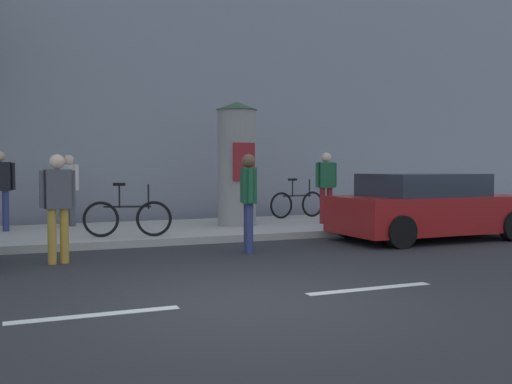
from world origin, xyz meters
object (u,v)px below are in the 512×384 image
object	(u,v)px
bicycle_leaning	(297,204)
parked_car_blue	(428,207)
pedestrian_with_bag	(248,194)
pedestrian_near_pole	(58,200)
pedestrian_tallest	(69,184)
bicycle_upright	(127,218)
pedestrian_in_red_top	(0,183)
pedestrian_in_light_jacket	(326,182)
poster_column	(237,163)

from	to	relation	value
bicycle_leaning	parked_car_blue	bearing A→B (deg)	-78.75
pedestrian_with_bag	bicycle_leaning	xyz separation A→B (m)	(3.40, 4.72, -0.53)
pedestrian_near_pole	pedestrian_tallest	xyz separation A→B (m)	(0.63, 4.66, 0.11)
bicycle_upright	parked_car_blue	xyz separation A→B (m)	(6.07, -1.78, 0.15)
pedestrian_with_bag	parked_car_blue	bearing A→B (deg)	3.91
pedestrian_with_bag	bicycle_upright	distance (m)	2.79
pedestrian_in_red_top	pedestrian_in_light_jacket	bearing A→B (deg)	-9.19
bicycle_leaning	pedestrian_with_bag	bearing A→B (deg)	-125.75
poster_column	bicycle_upright	size ratio (longest dim) A/B	1.73
pedestrian_in_red_top	bicycle_upright	bearing A→B (deg)	-41.37
pedestrian_in_red_top	bicycle_leaning	bearing A→B (deg)	4.23
pedestrian_near_pole	bicycle_upright	world-z (taller)	pedestrian_near_pole
poster_column	pedestrian_near_pole	world-z (taller)	poster_column
bicycle_upright	poster_column	bearing A→B (deg)	25.02
bicycle_leaning	pedestrian_in_red_top	bearing A→B (deg)	-175.77
pedestrian_tallest	pedestrian_near_pole	bearing A→B (deg)	-97.68
poster_column	bicycle_upright	xyz separation A→B (m)	(-2.89, -1.35, -1.12)
bicycle_upright	pedestrian_tallest	bearing A→B (deg)	107.70
pedestrian_near_pole	parked_car_blue	size ratio (longest dim) A/B	0.42
bicycle_leaning	bicycle_upright	xyz separation A→B (m)	(-5.18, -2.65, 0.00)
parked_car_blue	bicycle_upright	bearing A→B (deg)	163.64
pedestrian_in_light_jacket	pedestrian_in_red_top	bearing A→B (deg)	170.81
pedestrian_with_bag	parked_car_blue	size ratio (longest dim) A/B	0.43
bicycle_upright	pedestrian_in_red_top	bearing A→B (deg)	138.63
poster_column	pedestrian_near_pole	bearing A→B (deg)	-142.83
pedestrian_with_bag	bicycle_upright	world-z (taller)	pedestrian_with_bag
pedestrian_in_light_jacket	bicycle_leaning	bearing A→B (deg)	86.92
pedestrian_near_pole	parked_car_blue	bearing A→B (deg)	1.44
pedestrian_near_pole	bicycle_upright	bearing A→B (deg)	52.93
pedestrian_with_bag	bicycle_upright	size ratio (longest dim) A/B	1.04
pedestrian_with_bag	pedestrian_in_red_top	bearing A→B (deg)	134.98
pedestrian_with_bag	pedestrian_in_light_jacket	size ratio (longest dim) A/B	1.02
bicycle_leaning	bicycle_upright	size ratio (longest dim) A/B	1.02
bicycle_upright	parked_car_blue	size ratio (longest dim) A/B	0.41
poster_column	pedestrian_in_red_top	distance (m)	5.33
poster_column	pedestrian_tallest	bearing A→B (deg)	160.25
pedestrian_in_red_top	pedestrian_tallest	size ratio (longest dim) A/B	1.04
poster_column	parked_car_blue	distance (m)	4.56
pedestrian_with_bag	bicycle_leaning	size ratio (longest dim) A/B	1.02
pedestrian_in_red_top	poster_column	bearing A→B (deg)	-8.01
poster_column	pedestrian_with_bag	distance (m)	3.64
pedestrian_in_light_jacket	bicycle_upright	xyz separation A→B (m)	(-5.09, -0.88, -0.64)
pedestrian_with_bag	parked_car_blue	xyz separation A→B (m)	(4.28, 0.29, -0.38)
poster_column	pedestrian_in_light_jacket	size ratio (longest dim) A/B	1.69
poster_column	parked_car_blue	size ratio (longest dim) A/B	0.71
pedestrian_in_light_jacket	parked_car_blue	world-z (taller)	pedestrian_in_light_jacket
pedestrian_in_light_jacket	pedestrian_with_bag	bearing A→B (deg)	-138.20
pedestrian_near_pole	pedestrian_in_light_jacket	xyz separation A→B (m)	(6.58, 2.85, 0.15)
bicycle_upright	pedestrian_in_light_jacket	bearing A→B (deg)	9.82
poster_column	parked_car_blue	xyz separation A→B (m)	(3.18, -3.13, -0.97)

